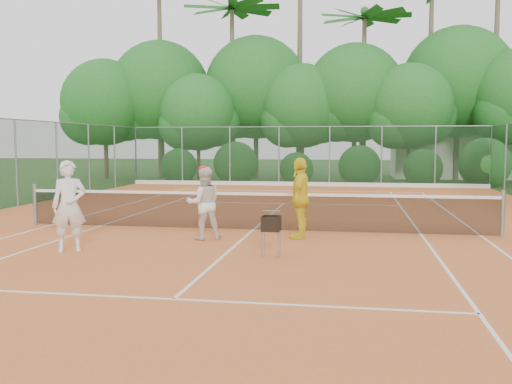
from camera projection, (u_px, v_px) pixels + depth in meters
ground at (253, 231)px, 14.33m from camera, size 120.00×120.00×0.00m
clay_court at (253, 231)px, 14.33m from camera, size 18.00×36.00×0.02m
club_building at (457, 154)px, 36.26m from camera, size 8.00×5.00×3.00m
tennis_net at (253, 210)px, 14.29m from camera, size 11.97×0.10×1.10m
player_white at (69, 206)px, 11.54m from camera, size 0.80×0.70×1.85m
player_center_grp at (204, 203)px, 12.96m from camera, size 0.99×0.90×1.69m
player_yellow at (300, 198)px, 13.11m from camera, size 0.56×1.13×1.87m
ball_hopper at (271, 224)px, 11.04m from camera, size 0.35×0.35×0.79m
stray_ball_a at (266, 191)px, 25.51m from camera, size 0.07×0.07×0.07m
stray_ball_b at (350, 190)px, 26.06m from camera, size 0.07×0.07×0.07m
stray_ball_c at (388, 194)px, 24.02m from camera, size 0.07×0.07×0.07m
court_markings at (253, 230)px, 14.33m from camera, size 11.03×23.83×0.01m
fence_back at (304, 156)px, 28.93m from camera, size 18.07×0.07×3.00m
tropical_treeline at (336, 93)px, 33.50m from camera, size 32.10×8.49×15.03m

